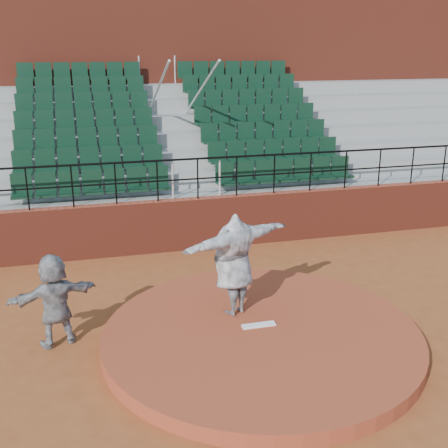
{
  "coord_description": "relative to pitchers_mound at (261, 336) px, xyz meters",
  "views": [
    {
      "loc": [
        -2.88,
        -8.21,
        4.96
      ],
      "look_at": [
        0.0,
        2.5,
        1.4
      ],
      "focal_mm": 45.0,
      "sensor_mm": 36.0,
      "label": 1
    }
  ],
  "objects": [
    {
      "name": "fielder",
      "position": [
        -3.41,
        0.9,
        0.7
      ],
      "size": [
        1.6,
        0.89,
        1.65
      ],
      "primitive_type": "imported",
      "rotation": [
        0.0,
        0.0,
        3.42
      ],
      "color": "black",
      "rests_on": "ground"
    },
    {
      "name": "pitcher",
      "position": [
        -0.28,
        0.77,
        1.08
      ],
      "size": [
        2.39,
        1.56,
        1.9
      ],
      "primitive_type": "imported",
      "rotation": [
        0.0,
        0.0,
        3.58
      ],
      "color": "black",
      "rests_on": "pitchers_mound"
    },
    {
      "name": "ground",
      "position": [
        0.0,
        0.0,
        -0.12
      ],
      "size": [
        90.0,
        90.0,
        0.0
      ],
      "primitive_type": "plane",
      "color": "brown",
      "rests_on": "ground"
    },
    {
      "name": "pitchers_mound",
      "position": [
        0.0,
        0.0,
        0.0
      ],
      "size": [
        5.5,
        5.5,
        0.25
      ],
      "primitive_type": "cylinder",
      "color": "#993C22",
      "rests_on": "ground"
    },
    {
      "name": "press_box_facade",
      "position": [
        0.0,
        12.6,
        3.43
      ],
      "size": [
        24.0,
        3.0,
        7.1
      ],
      "primitive_type": "cube",
      "color": "maroon",
      "rests_on": "ground"
    },
    {
      "name": "boundary_wall",
      "position": [
        0.0,
        5.0,
        0.53
      ],
      "size": [
        24.0,
        0.3,
        1.3
      ],
      "primitive_type": "cube",
      "color": "maroon",
      "rests_on": "ground"
    },
    {
      "name": "pitching_rubber",
      "position": [
        0.0,
        0.15,
        0.14
      ],
      "size": [
        0.6,
        0.15,
        0.03
      ],
      "primitive_type": "cube",
      "color": "white",
      "rests_on": "pitchers_mound"
    },
    {
      "name": "seating_deck",
      "position": [
        0.0,
        8.64,
        1.33
      ],
      "size": [
        24.0,
        5.97,
        4.63
      ],
      "color": "gray",
      "rests_on": "ground"
    },
    {
      "name": "wall_railing",
      "position": [
        0.0,
        5.0,
        1.9
      ],
      "size": [
        24.04,
        0.05,
        1.03
      ],
      "color": "black",
      "rests_on": "boundary_wall"
    }
  ]
}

